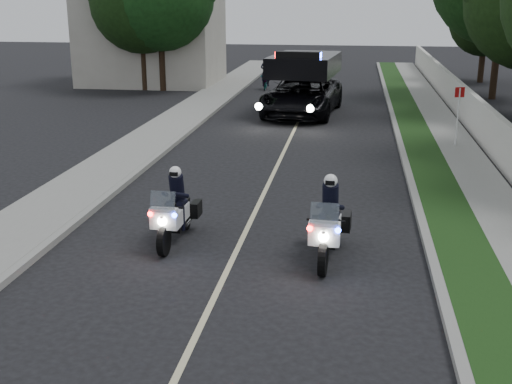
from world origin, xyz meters
TOP-DOWN VIEW (x-y plane):
  - ground at (0.00, 0.00)m, footprint 120.00×120.00m
  - curb_right at (4.10, 10.00)m, footprint 0.20×60.00m
  - grass_verge at (4.80, 10.00)m, footprint 1.20×60.00m
  - sidewalk_right at (6.10, 10.00)m, footprint 1.40×60.00m
  - property_wall at (7.10, 10.00)m, footprint 0.22×60.00m
  - curb_left at (-4.10, 10.00)m, footprint 0.20×60.00m
  - sidewalk_left at (-5.20, 10.00)m, footprint 2.00×60.00m
  - building_far at (-10.00, 26.00)m, footprint 8.00×6.00m
  - lane_marking at (0.00, 10.00)m, footprint 0.12×50.00m
  - police_moto_left at (-1.45, -0.22)m, footprint 0.74×2.02m
  - police_moto_right at (1.96, -0.70)m, footprint 0.87×2.15m
  - police_suv at (0.01, 16.39)m, footprint 3.63×6.76m
  - bicycle at (-2.77, 24.35)m, footprint 0.66×1.64m
  - cyclist at (-2.77, 24.35)m, footprint 0.63×0.45m
  - sign_post at (6.00, 10.10)m, footprint 0.44×0.44m
  - tree_right_d at (9.58, 22.55)m, footprint 9.86×9.86m
  - tree_right_e at (10.17, 29.62)m, footprint 4.61×4.61m
  - tree_left_near at (-8.54, 23.04)m, footprint 6.98×6.98m
  - tree_left_far at (-9.63, 23.11)m, footprint 6.28×6.28m

SIDE VIEW (x-z plane):
  - ground at x=0.00m, z-range 0.00..0.00m
  - police_moto_left at x=-1.45m, z-range -0.85..0.85m
  - police_moto_right at x=1.96m, z-range -0.90..0.90m
  - police_suv at x=0.01m, z-range -1.58..1.58m
  - bicycle at x=-2.77m, z-range -0.42..0.42m
  - cyclist at x=-2.77m, z-range -0.83..0.83m
  - sign_post at x=6.00m, z-range -1.14..1.14m
  - tree_right_d at x=9.58m, z-range -6.19..6.19m
  - tree_right_e at x=10.17m, z-range -3.72..3.72m
  - tree_left_near at x=-8.54m, z-range -5.12..5.12m
  - tree_left_far at x=-9.63m, z-range -4.78..4.78m
  - lane_marking at x=0.00m, z-range 0.00..0.01m
  - curb_right at x=4.10m, z-range 0.00..0.15m
  - curb_left at x=-4.10m, z-range 0.00..0.15m
  - grass_verge at x=4.80m, z-range 0.00..0.16m
  - sidewalk_right at x=6.10m, z-range 0.00..0.16m
  - sidewalk_left at x=-5.20m, z-range 0.00..0.16m
  - property_wall at x=7.10m, z-range 0.00..1.50m
  - building_far at x=-10.00m, z-range 0.00..7.00m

